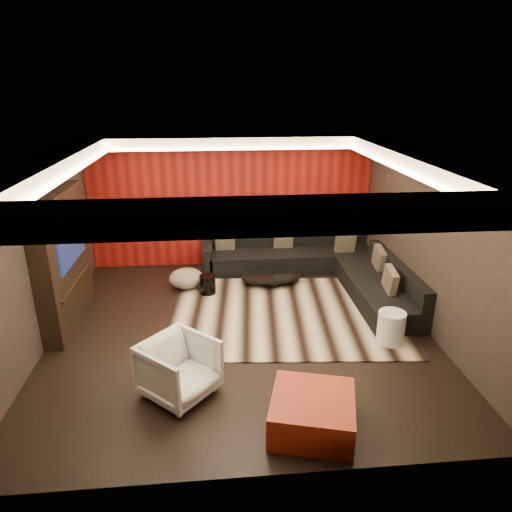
{
  "coord_description": "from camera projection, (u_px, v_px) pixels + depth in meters",
  "views": [
    {
      "loc": [
        -0.37,
        -6.55,
        3.78
      ],
      "look_at": [
        0.3,
        0.6,
        1.05
      ],
      "focal_mm": 32.0,
      "sensor_mm": 36.0,
      "label": 1
    }
  ],
  "objects": [
    {
      "name": "soffit_back",
      "position": [
        231.0,
        142.0,
        9.03
      ],
      "size": [
        6.0,
        0.6,
        0.22
      ],
      "primitive_type": "cube",
      "color": "silver",
      "rests_on": "ground"
    },
    {
      "name": "cove_back",
      "position": [
        232.0,
        149.0,
        8.75
      ],
      "size": [
        4.8,
        0.08,
        0.04
      ],
      "primitive_type": "cube",
      "color": "#FFD899",
      "rests_on": "ground"
    },
    {
      "name": "cove_right",
      "position": [
        398.0,
        168.0,
        6.76
      ],
      "size": [
        0.08,
        4.8,
        0.04
      ],
      "primitive_type": "cube",
      "color": "#FFD899",
      "rests_on": "ground"
    },
    {
      "name": "armchair",
      "position": [
        179.0,
        369.0,
        5.79
      ],
      "size": [
        1.17,
        1.17,
        0.76
      ],
      "primitive_type": "imported",
      "rotation": [
        0.0,
        0.0,
        0.83
      ],
      "color": "silver",
      "rests_on": "floor"
    },
    {
      "name": "wall_right",
      "position": [
        429.0,
        243.0,
        7.24
      ],
      "size": [
        0.02,
        6.0,
        2.8
      ],
      "primitive_type": "cube",
      "color": "black",
      "rests_on": "ground"
    },
    {
      "name": "sectional_sofa",
      "position": [
        320.0,
        268.0,
        9.27
      ],
      "size": [
        3.65,
        3.5,
        0.75
      ],
      "color": "black",
      "rests_on": "floor"
    },
    {
      "name": "orange_ottoman",
      "position": [
        312.0,
        413.0,
        5.27
      ],
      "size": [
        1.16,
        1.16,
        0.42
      ],
      "primitive_type": "cube",
      "rotation": [
        0.0,
        0.0,
        -0.27
      ],
      "color": "maroon",
      "rests_on": "floor"
    },
    {
      "name": "drum_stool",
      "position": [
        208.0,
        284.0,
        8.66
      ],
      "size": [
        0.4,
        0.4,
        0.36
      ],
      "primitive_type": "cylinder",
      "rotation": [
        0.0,
        0.0,
        0.41
      ],
      "color": "black",
      "rests_on": "rug"
    },
    {
      "name": "red_feature_wall",
      "position": [
        232.0,
        202.0,
        9.74
      ],
      "size": [
        5.98,
        0.05,
        2.78
      ],
      "primitive_type": "cube",
      "color": "#6B0C0A",
      "rests_on": "ground"
    },
    {
      "name": "wall_left",
      "position": [
        36.0,
        256.0,
        6.71
      ],
      "size": [
        0.02,
        6.0,
        2.8
      ],
      "primitive_type": "cube",
      "color": "black",
      "rests_on": "ground"
    },
    {
      "name": "cove_left",
      "position": [
        70.0,
        174.0,
        6.35
      ],
      "size": [
        0.08,
        4.8,
        0.04
      ],
      "primitive_type": "cube",
      "color": "#FFD899",
      "rests_on": "ground"
    },
    {
      "name": "striped_pouf",
      "position": [
        186.0,
        278.0,
        8.92
      ],
      "size": [
        0.78,
        0.78,
        0.37
      ],
      "primitive_type": "ellipsoid",
      "rotation": [
        0.0,
        0.0,
        0.19
      ],
      "color": "beige",
      "rests_on": "rug"
    },
    {
      "name": "rug",
      "position": [
        284.0,
        313.0,
        7.98
      ],
      "size": [
        4.23,
        3.31,
        0.02
      ],
      "primitive_type": "cube",
      "rotation": [
        0.0,
        0.0,
        -0.08
      ],
      "color": "#C0AE8C",
      "rests_on": "floor"
    },
    {
      "name": "throw_pillows",
      "position": [
        320.0,
        251.0,
        9.18
      ],
      "size": [
        3.19,
        2.75,
        0.5
      ],
      "color": "tan",
      "rests_on": "sectional_sofa"
    },
    {
      "name": "tv_screen",
      "position": [
        70.0,
        239.0,
        7.28
      ],
      "size": [
        0.04,
        1.3,
        0.8
      ],
      "primitive_type": "cube",
      "color": "black",
      "rests_on": "ground"
    },
    {
      "name": "white_side_table",
      "position": [
        391.0,
        328.0,
        7.0
      ],
      "size": [
        0.44,
        0.44,
        0.52
      ],
      "primitive_type": "cylinder",
      "rotation": [
        0.0,
        0.0,
        0.05
      ],
      "color": "silver",
      "rests_on": "floor"
    },
    {
      "name": "floor",
      "position": [
        241.0,
        330.0,
        7.48
      ],
      "size": [
        6.0,
        6.0,
        0.02
      ],
      "primitive_type": "cube",
      "color": "black",
      "rests_on": "ground"
    },
    {
      "name": "wall_back",
      "position": [
        232.0,
        202.0,
        9.78
      ],
      "size": [
        6.0,
        0.02,
        2.8
      ],
      "primitive_type": "cube",
      "color": "black",
      "rests_on": "ground"
    },
    {
      "name": "soffit_front",
      "position": [
        257.0,
        216.0,
        4.01
      ],
      "size": [
        6.0,
        0.6,
        0.22
      ],
      "primitive_type": "cube",
      "color": "silver",
      "rests_on": "ground"
    },
    {
      "name": "cove_front",
      "position": [
        254.0,
        215.0,
        4.36
      ],
      "size": [
        4.8,
        0.08,
        0.04
      ],
      "primitive_type": "cube",
      "color": "#FFD899",
      "rests_on": "ground"
    },
    {
      "name": "ceiling",
      "position": [
        239.0,
        156.0,
        6.48
      ],
      "size": [
        6.0,
        6.0,
        0.02
      ],
      "primitive_type": "cube",
      "color": "silver",
      "rests_on": "ground"
    },
    {
      "name": "soffit_left",
      "position": [
        44.0,
        168.0,
        6.28
      ],
      "size": [
        0.6,
        4.8,
        0.22
      ],
      "primitive_type": "cube",
      "color": "silver",
      "rests_on": "ground"
    },
    {
      "name": "coffee_table",
      "position": [
        272.0,
        279.0,
        9.1
      ],
      "size": [
        1.35,
        1.35,
        0.21
      ],
      "primitive_type": "cylinder",
      "rotation": [
        0.0,
        0.0,
        0.1
      ],
      "color": "black",
      "rests_on": "rug"
    },
    {
      "name": "soffit_right",
      "position": [
        421.0,
        162.0,
        6.76
      ],
      "size": [
        0.6,
        4.8,
        0.22
      ],
      "primitive_type": "cube",
      "color": "silver",
      "rests_on": "ground"
    },
    {
      "name": "tv_surround",
      "position": [
        63.0,
        260.0,
        7.39
      ],
      "size": [
        0.3,
        2.0,
        2.2
      ],
      "primitive_type": "cube",
      "color": "black",
      "rests_on": "ground"
    },
    {
      "name": "tv_shelf",
      "position": [
        77.0,
        282.0,
        7.55
      ],
      "size": [
        0.04,
        1.6,
        0.04
      ],
      "primitive_type": "cube",
      "color": "black",
      "rests_on": "ground"
    }
  ]
}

